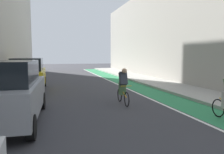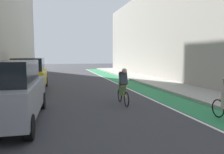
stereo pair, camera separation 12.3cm
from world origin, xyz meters
TOP-DOWN VIEW (x-y plane):
  - ground_plane at (0.00, 15.54)m, footprint 85.97×85.97m
  - bike_lane_paint at (3.57, 17.54)m, footprint 1.60×39.08m
  - lane_divider_stripe at (2.67, 17.54)m, footprint 0.12×39.08m
  - sidewalk_right at (5.66, 17.54)m, footprint 2.60×39.08m
  - building_facade_right at (8.16, 19.54)m, footprint 2.40×35.08m
  - parked_suv_silver at (-3.32, 11.27)m, footprint 2.09×4.49m
  - parked_suv_yellow_cab at (-3.32, 17.63)m, footprint 1.84×4.69m
  - cyclist_trailing at (1.00, 12.93)m, footprint 0.48×1.68m

SIDE VIEW (x-z plane):
  - ground_plane at x=0.00m, z-range 0.00..0.00m
  - bike_lane_paint at x=3.57m, z-range 0.00..0.00m
  - lane_divider_stripe at x=2.67m, z-range 0.00..0.00m
  - sidewalk_right at x=5.66m, z-range 0.00..0.14m
  - cyclist_trailing at x=1.00m, z-range 0.01..1.60m
  - parked_suv_silver at x=-3.32m, z-range 0.03..2.01m
  - parked_suv_yellow_cab at x=-3.32m, z-range 0.03..2.01m
  - building_facade_right at x=8.16m, z-range 0.00..8.52m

